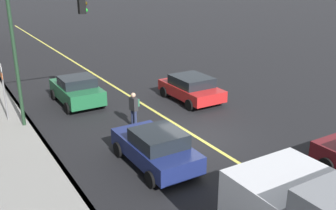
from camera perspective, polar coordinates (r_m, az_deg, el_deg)
ground at (r=16.60m, az=4.39°, el=-4.87°), size 200.00×200.00×0.00m
sidewalk_slab at (r=14.05m, az=-22.11°, el=-10.89°), size 80.00×3.67×0.15m
curb_edge at (r=14.32m, az=-15.15°, el=-9.44°), size 80.00×0.16×0.15m
lane_stripe_center at (r=16.59m, az=4.39°, el=-4.85°), size 80.00×0.16×0.01m
car_red at (r=20.94m, az=3.45°, el=2.56°), size 3.88×2.10×1.38m
car_green at (r=20.96m, az=-13.38°, el=2.17°), size 3.85×2.04×1.53m
car_navy at (r=14.01m, az=-1.82°, el=-6.32°), size 3.92×1.96×1.45m
pedestrian_with_backpack at (r=17.36m, az=-5.08°, el=-0.33°), size 0.43×0.41×1.65m
traffic_light_mast at (r=17.86m, az=-18.19°, el=9.92°), size 0.28×3.45×6.12m
street_sign_post at (r=19.13m, az=-23.21°, el=2.27°), size 0.60×0.08×2.85m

